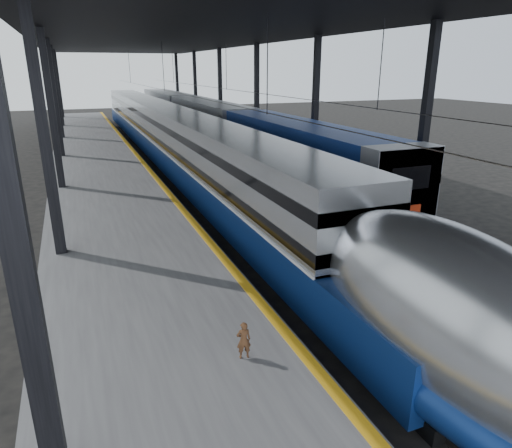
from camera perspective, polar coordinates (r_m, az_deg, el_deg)
ground at (r=14.22m, az=1.71°, el=-11.11°), size 160.00×160.00×0.00m
platform at (r=31.99m, az=-18.80°, el=6.00°), size 6.00×80.00×1.00m
yellow_strip at (r=32.14m, az=-13.90°, el=7.44°), size 0.30×80.00×0.01m
rails at (r=33.41m, az=-4.88°, el=6.72°), size 6.52×80.00×0.16m
canopy at (r=32.07m, az=-10.17°, el=22.25°), size 18.00×75.00×9.47m
tgv_train at (r=35.13m, az=-10.30°, el=10.26°), size 2.97×65.20×4.26m
second_train at (r=43.09m, az=-5.66°, el=12.24°), size 3.07×56.05×4.23m
child at (r=10.35m, az=-1.55°, el=-14.30°), size 0.35×0.25×0.89m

